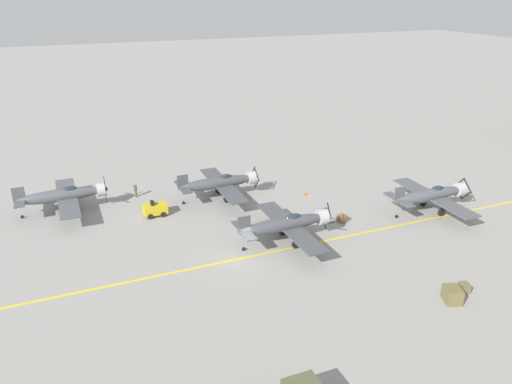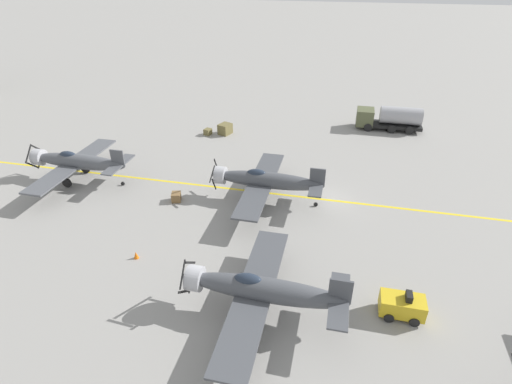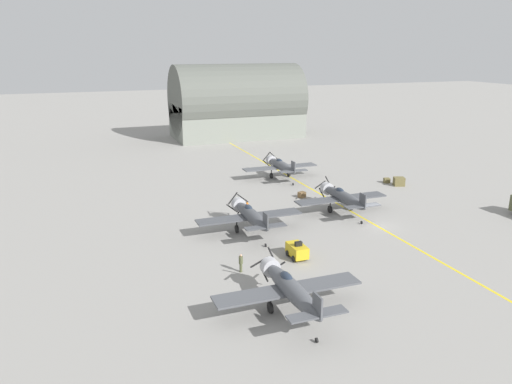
{
  "view_description": "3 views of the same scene",
  "coord_description": "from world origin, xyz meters",
  "px_view_note": "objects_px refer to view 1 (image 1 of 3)",
  "views": [
    {
      "loc": [
        38.36,
        -14.63,
        23.79
      ],
      "look_at": [
        -6.55,
        4.13,
        3.6
      ],
      "focal_mm": 35.0,
      "sensor_mm": 36.0,
      "label": 1
    },
    {
      "loc": [
        -31.18,
        -0.89,
        18.58
      ],
      "look_at": [
        -5.22,
        5.09,
        3.08
      ],
      "focal_mm": 28.0,
      "sensor_mm": 36.0,
      "label": 2
    },
    {
      "loc": [
        -32.27,
        -46.36,
        19.88
      ],
      "look_at": [
        -11.95,
        7.39,
        3.16
      ],
      "focal_mm": 35.0,
      "sensor_mm": 36.0,
      "label": 3
    }
  ],
  "objects_px": {
    "tow_tractor": "(155,209)",
    "ground_crew_walking": "(135,190)",
    "supply_crate_outboard": "(342,218)",
    "airplane_mid_left": "(220,183)",
    "traffic_cone": "(305,193)",
    "supply_crate_mid_lane": "(464,287)",
    "airplane_mid_center": "(287,224)",
    "airplane_near_left": "(64,195)",
    "airplane_far_center": "(432,195)",
    "supply_crate_by_tanker": "(452,295)"
  },
  "relations": [
    {
      "from": "traffic_cone",
      "to": "airplane_far_center",
      "type": "bearing_deg",
      "value": 48.81
    },
    {
      "from": "tow_tractor",
      "to": "ground_crew_walking",
      "type": "relative_size",
      "value": 1.48
    },
    {
      "from": "ground_crew_walking",
      "to": "supply_crate_by_tanker",
      "type": "distance_m",
      "value": 37.44
    },
    {
      "from": "airplane_mid_left",
      "to": "supply_crate_mid_lane",
      "type": "bearing_deg",
      "value": 19.4
    },
    {
      "from": "supply_crate_mid_lane",
      "to": "traffic_cone",
      "type": "distance_m",
      "value": 23.7
    },
    {
      "from": "supply_crate_by_tanker",
      "to": "traffic_cone",
      "type": "xyz_separation_m",
      "value": [
        -24.29,
        -0.65,
        -0.36
      ]
    },
    {
      "from": "airplane_mid_left",
      "to": "supply_crate_outboard",
      "type": "height_order",
      "value": "airplane_mid_left"
    },
    {
      "from": "airplane_near_left",
      "to": "airplane_mid_center",
      "type": "relative_size",
      "value": 1.0
    },
    {
      "from": "ground_crew_walking",
      "to": "traffic_cone",
      "type": "relative_size",
      "value": 3.19
    },
    {
      "from": "airplane_far_center",
      "to": "ground_crew_walking",
      "type": "xyz_separation_m",
      "value": [
        -17.07,
        -30.11,
        -1.06
      ]
    },
    {
      "from": "supply_crate_outboard",
      "to": "ground_crew_walking",
      "type": "bearing_deg",
      "value": -128.68
    },
    {
      "from": "airplane_far_center",
      "to": "supply_crate_mid_lane",
      "type": "distance_m",
      "value": 16.32
    },
    {
      "from": "airplane_mid_left",
      "to": "airplane_mid_center",
      "type": "xyz_separation_m",
      "value": [
        13.08,
        2.49,
        0.0
      ]
    },
    {
      "from": "ground_crew_walking",
      "to": "supply_crate_outboard",
      "type": "height_order",
      "value": "ground_crew_walking"
    },
    {
      "from": "airplane_near_left",
      "to": "airplane_mid_center",
      "type": "distance_m",
      "value": 25.69
    },
    {
      "from": "tow_tractor",
      "to": "airplane_mid_center",
      "type": "bearing_deg",
      "value": 43.68
    },
    {
      "from": "airplane_mid_left",
      "to": "supply_crate_outboard",
      "type": "bearing_deg",
      "value": 36.4
    },
    {
      "from": "airplane_mid_left",
      "to": "traffic_cone",
      "type": "xyz_separation_m",
      "value": [
        3.13,
        9.83,
        -1.74
      ]
    },
    {
      "from": "airplane_near_left",
      "to": "supply_crate_mid_lane",
      "type": "relative_size",
      "value": 13.47
    },
    {
      "from": "tow_tractor",
      "to": "supply_crate_by_tanker",
      "type": "distance_m",
      "value": 31.71
    },
    {
      "from": "supply_crate_outboard",
      "to": "traffic_cone",
      "type": "relative_size",
      "value": 1.69
    },
    {
      "from": "ground_crew_walking",
      "to": "supply_crate_outboard",
      "type": "bearing_deg",
      "value": 51.32
    },
    {
      "from": "tow_tractor",
      "to": "airplane_far_center",
      "type": "bearing_deg",
      "value": 69.45
    },
    {
      "from": "airplane_near_left",
      "to": "traffic_cone",
      "type": "relative_size",
      "value": 21.82
    },
    {
      "from": "tow_tractor",
      "to": "supply_crate_mid_lane",
      "type": "distance_m",
      "value": 32.36
    },
    {
      "from": "tow_tractor",
      "to": "traffic_cone",
      "type": "distance_m",
      "value": 18.14
    },
    {
      "from": "supply_crate_by_tanker",
      "to": "traffic_cone",
      "type": "relative_size",
      "value": 2.77
    },
    {
      "from": "ground_crew_walking",
      "to": "traffic_cone",
      "type": "height_order",
      "value": "ground_crew_walking"
    },
    {
      "from": "tow_tractor",
      "to": "ground_crew_walking",
      "type": "height_order",
      "value": "tow_tractor"
    },
    {
      "from": "airplane_far_center",
      "to": "supply_crate_mid_lane",
      "type": "xyz_separation_m",
      "value": [
        13.96,
        -8.3,
        -1.64
      ]
    },
    {
      "from": "airplane_mid_center",
      "to": "airplane_near_left",
      "type": "bearing_deg",
      "value": -137.45
    },
    {
      "from": "ground_crew_walking",
      "to": "supply_crate_mid_lane",
      "type": "distance_m",
      "value": 37.93
    },
    {
      "from": "airplane_mid_left",
      "to": "supply_crate_by_tanker",
      "type": "bearing_deg",
      "value": 15.24
    },
    {
      "from": "airplane_mid_left",
      "to": "airplane_mid_center",
      "type": "height_order",
      "value": "same"
    },
    {
      "from": "airplane_near_left",
      "to": "supply_crate_by_tanker",
      "type": "xyz_separation_m",
      "value": [
        30.54,
        27.91,
        -1.38
      ]
    },
    {
      "from": "airplane_near_left",
      "to": "ground_crew_walking",
      "type": "height_order",
      "value": "airplane_near_left"
    },
    {
      "from": "supply_crate_outboard",
      "to": "supply_crate_by_tanker",
      "type": "bearing_deg",
      "value": 1.23
    },
    {
      "from": "airplane_near_left",
      "to": "airplane_far_center",
      "type": "xyz_separation_m",
      "value": [
        15.84,
        38.22,
        0.0
      ]
    },
    {
      "from": "airplane_mid_left",
      "to": "ground_crew_walking",
      "type": "distance_m",
      "value": 10.35
    },
    {
      "from": "airplane_far_center",
      "to": "traffic_cone",
      "type": "distance_m",
      "value": 14.66
    },
    {
      "from": "supply_crate_outboard",
      "to": "supply_crate_mid_lane",
      "type": "bearing_deg",
      "value": 8.65
    },
    {
      "from": "supply_crate_by_tanker",
      "to": "traffic_cone",
      "type": "distance_m",
      "value": 24.3
    },
    {
      "from": "ground_crew_walking",
      "to": "airplane_mid_center",
      "type": "bearing_deg",
      "value": 34.12
    },
    {
      "from": "tow_tractor",
      "to": "supply_crate_mid_lane",
      "type": "height_order",
      "value": "tow_tractor"
    },
    {
      "from": "airplane_mid_center",
      "to": "supply_crate_by_tanker",
      "type": "xyz_separation_m",
      "value": [
        14.33,
        7.99,
        -1.38
      ]
    },
    {
      "from": "airplane_mid_left",
      "to": "tow_tractor",
      "type": "xyz_separation_m",
      "value": [
        1.83,
        -8.26,
        -1.22
      ]
    },
    {
      "from": "tow_tractor",
      "to": "ground_crew_walking",
      "type": "bearing_deg",
      "value": -170.18
    },
    {
      "from": "airplane_near_left",
      "to": "tow_tractor",
      "type": "bearing_deg",
      "value": 46.18
    },
    {
      "from": "airplane_mid_center",
      "to": "supply_crate_mid_lane",
      "type": "xyz_separation_m",
      "value": [
        13.59,
        9.99,
        -1.64
      ]
    },
    {
      "from": "ground_crew_walking",
      "to": "supply_crate_by_tanker",
      "type": "height_order",
      "value": "ground_crew_walking"
    }
  ]
}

